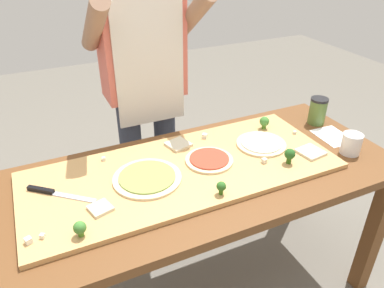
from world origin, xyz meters
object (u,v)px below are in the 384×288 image
broccoli_floret_back_right (80,228)px  cheese_crumble_e (295,132)px  chefs_knife (52,192)px  pizza_whole_pesto_green (147,178)px  broccoli_floret_front_mid (290,155)px  broccoli_floret_center_left (221,187)px  pizza_whole_tomato_red (209,160)px  cook_center (144,77)px  pizza_slice_far_right (178,144)px  pizza_whole_white_garlic (261,143)px  prep_table (186,195)px  cheese_crumble_a (205,136)px  sauce_jar (318,111)px  broccoli_floret_center_right (264,122)px  cheese_crumble_f (28,240)px  cheese_crumble_c (264,161)px  cheese_crumble_b (42,236)px  cheese_crumble_d (104,159)px  flour_cup (351,145)px  recipe_note (333,136)px  pizza_slice_center (100,208)px  pizza_slice_near_right (311,152)px

broccoli_floret_back_right → cheese_crumble_e: (1.06, 0.26, -0.03)m
chefs_knife → pizza_whole_pesto_green: 0.36m
broccoli_floret_front_mid → broccoli_floret_center_left: size_ratio=1.26×
pizza_whole_tomato_red → cook_center: 0.59m
pizza_slice_far_right → pizza_whole_tomato_red: bearing=-68.4°
pizza_whole_white_garlic → broccoli_floret_front_mid: size_ratio=3.34×
prep_table → chefs_knife: (-0.52, 0.08, 0.13)m
cheese_crumble_a → sauce_jar: bearing=-6.7°
broccoli_floret_center_right → cheese_crumble_f: size_ratio=3.14×
prep_table → cheese_crumble_c: bearing=-13.1°
cheese_crumble_f → sauce_jar: size_ratio=0.15×
broccoli_floret_back_right → cheese_crumble_b: 0.13m
broccoli_floret_back_right → cheese_crumble_d: (0.17, 0.41, -0.03)m
pizza_slice_far_right → cook_center: bearing=93.7°
cheese_crumble_b → sauce_jar: bearing=11.9°
broccoli_floret_center_left → flour_cup: (0.68, 0.04, -0.01)m
pizza_whole_tomato_red → broccoli_floret_back_right: size_ratio=3.67×
prep_table → cheese_crumble_e: 0.63m
pizza_whole_pesto_green → cheese_crumble_e: 0.77m
pizza_whole_tomato_red → broccoli_floret_front_mid: bearing=-27.5°
broccoli_floret_center_right → cheese_crumble_d: bearing=176.5°
chefs_knife → cheese_crumble_c: (0.85, -0.16, 0.00)m
pizza_whole_white_garlic → pizza_slice_far_right: size_ratio=2.37×
broccoli_floret_back_right → cheese_crumble_a: size_ratio=2.62×
broccoli_floret_front_mid → recipe_note: size_ratio=0.37×
cook_center → pizza_slice_center: bearing=-121.2°
broccoli_floret_center_right → cook_center: bearing=139.9°
broccoli_floret_back_right → cheese_crumble_c: size_ratio=2.91×
broccoli_floret_center_left → cheese_crumble_a: size_ratio=2.54×
chefs_knife → flour_cup: size_ratio=2.39×
pizza_whole_tomato_red → recipe_note: bearing=-2.8°
pizza_slice_far_right → flour_cup: size_ratio=1.00×
broccoli_floret_front_mid → recipe_note: broccoli_floret_front_mid is taller
pizza_whole_white_garlic → pizza_whole_tomato_red: same height
pizza_slice_near_right → cook_center: size_ratio=0.06×
sauce_jar → pizza_slice_far_right: bearing=175.5°
pizza_whole_pesto_green → pizza_slice_center: pizza_whole_pesto_green is taller
sauce_jar → recipe_note: (-0.02, -0.15, -0.07)m
cheese_crumble_a → pizza_slice_far_right: bearing=-174.9°
cheese_crumble_d → sauce_jar: 1.10m
cheese_crumble_b → recipe_note: (1.36, 0.14, -0.03)m
prep_table → cheese_crumble_d: (-0.28, 0.23, 0.13)m
pizza_whole_pesto_green → pizza_slice_near_right: pizza_whole_pesto_green is taller
pizza_whole_tomato_red → pizza_slice_center: bearing=-166.8°
pizza_slice_far_right → cheese_crumble_a: 0.14m
cheese_crumble_b → pizza_slice_far_right: bearing=29.2°
pizza_whole_white_garlic → broccoli_floret_front_mid: bearing=-83.4°
pizza_slice_near_right → sauce_jar: bearing=45.1°
pizza_whole_pesto_green → cheese_crumble_e: bearing=3.9°
cheese_crumble_c → sauce_jar: (0.48, 0.22, 0.04)m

